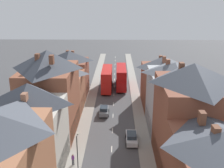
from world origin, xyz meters
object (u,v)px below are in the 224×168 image
object	(u,v)px
car_near_blue	(131,137)
car_near_silver	(104,110)
double_decker_bus_lead	(107,78)
street_lamp	(77,151)
pedestrian_mid_left	(73,159)
double_decker_bus_mid_street	(121,77)

from	to	relation	value
car_near_blue	car_near_silver	xyz separation A→B (m)	(-4.90, 10.46, 0.02)
double_decker_bus_lead	street_lamp	bearing A→B (deg)	-94.15
double_decker_bus_lead	car_near_silver	size ratio (longest dim) A/B	2.53
car_near_blue	street_lamp	xyz separation A→B (m)	(-7.35, -7.91, 2.41)
double_decker_bus_lead	street_lamp	xyz separation A→B (m)	(-2.44, -33.61, 0.43)
double_decker_bus_lead	car_near_blue	size ratio (longest dim) A/B	2.48
double_decker_bus_lead	car_near_blue	distance (m)	26.25
car_near_blue	pedestrian_mid_left	bearing A→B (deg)	-142.60
pedestrian_mid_left	street_lamp	xyz separation A→B (m)	(0.94, -1.57, 2.21)
double_decker_bus_lead	car_near_blue	bearing A→B (deg)	-79.19
double_decker_bus_lead	street_lamp	world-z (taller)	street_lamp
double_decker_bus_mid_street	pedestrian_mid_left	world-z (taller)	double_decker_bus_mid_street
double_decker_bus_mid_street	car_near_blue	xyz separation A→B (m)	(1.31, -27.35, -1.99)
double_decker_bus_lead	car_near_silver	xyz separation A→B (m)	(0.01, -15.25, -1.97)
double_decker_bus_mid_street	double_decker_bus_lead	bearing A→B (deg)	-155.50
double_decker_bus_lead	car_near_silver	bearing A→B (deg)	-89.97
street_lamp	pedestrian_mid_left	bearing A→B (deg)	120.81
pedestrian_mid_left	street_lamp	bearing A→B (deg)	-59.19
car_near_blue	car_near_silver	distance (m)	11.55
double_decker_bus_lead	double_decker_bus_mid_street	xyz separation A→B (m)	(3.60, 1.64, 0.00)
car_near_blue	pedestrian_mid_left	distance (m)	10.43
pedestrian_mid_left	car_near_blue	bearing A→B (deg)	37.40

